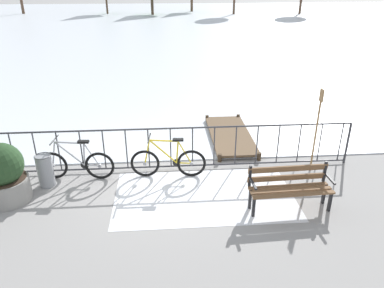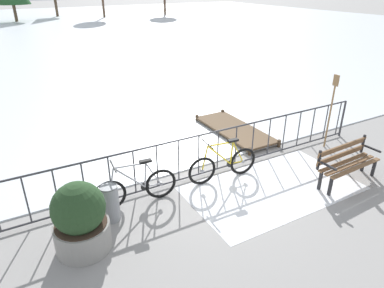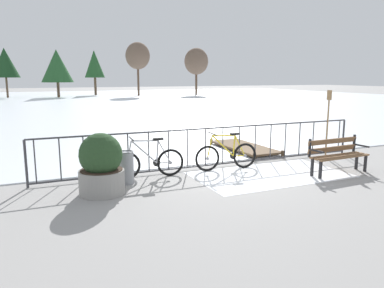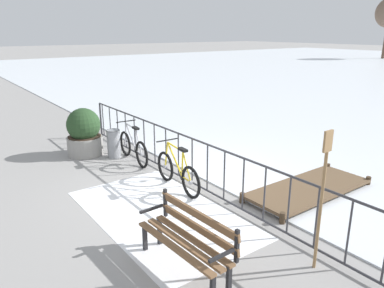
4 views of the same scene
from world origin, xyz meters
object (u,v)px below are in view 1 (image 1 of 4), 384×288
at_px(oar_upright, 317,126).
at_px(bicycle_second, 76,164).
at_px(planter_with_shrub, 3,175).
at_px(park_bench, 290,184).
at_px(bicycle_near_railing, 168,162).
at_px(trash_bin, 45,170).

bearing_deg(oar_upright, bicycle_second, 179.79).
relative_size(bicycle_second, planter_with_shrub, 1.36).
distance_m(bicycle_second, park_bench, 4.62).
bearing_deg(park_bench, oar_upright, 54.40).
bearing_deg(oar_upright, bicycle_near_railing, -179.42).
bearing_deg(bicycle_second, planter_with_shrub, -148.16).
bearing_deg(bicycle_second, oar_upright, -0.21).
bearing_deg(planter_with_shrub, park_bench, -6.83).
relative_size(bicycle_near_railing, planter_with_shrub, 1.37).
distance_m(bicycle_near_railing, park_bench, 2.72).
relative_size(park_bench, oar_upright, 0.82).
relative_size(bicycle_second, oar_upright, 0.86).
height_order(park_bench, trash_bin, park_bench).
bearing_deg(bicycle_near_railing, trash_bin, -175.94).
bearing_deg(planter_with_shrub, trash_bin, 39.82).
relative_size(planter_with_shrub, oar_upright, 0.63).
bearing_deg(planter_with_shrub, bicycle_second, 31.84).
distance_m(bicycle_near_railing, bicycle_second, 2.05).
bearing_deg(trash_bin, planter_with_shrub, -140.18).
bearing_deg(oar_upright, planter_with_shrub, -173.54).
bearing_deg(trash_bin, park_bench, -13.56).
bearing_deg(bicycle_near_railing, oar_upright, 0.58).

